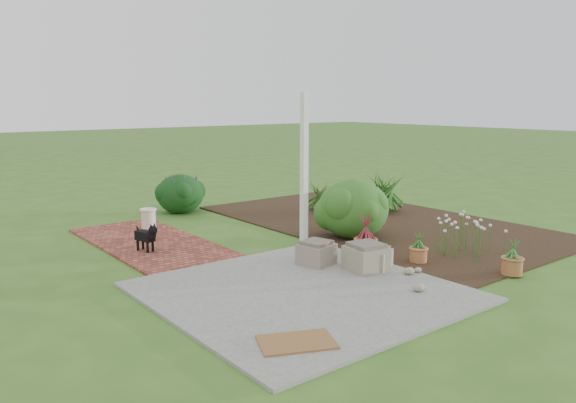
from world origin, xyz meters
TOP-DOWN VIEW (x-y plane):
  - ground at (0.00, 0.00)m, footprint 80.00×80.00m
  - concrete_patio at (-1.25, -1.75)m, footprint 3.50×3.50m
  - brick_path at (-1.70, 1.75)m, footprint 1.60×3.50m
  - garden_bed at (2.50, 0.50)m, footprint 4.00×7.00m
  - veranda_post at (0.30, 0.10)m, footprint 0.10×0.10m
  - stone_trough_near at (0.16, -1.65)m, footprint 0.52×0.52m
  - stone_trough_mid at (-0.00, -1.63)m, footprint 0.55×0.55m
  - stone_trough_far at (-0.36, -0.98)m, footprint 0.53×0.53m
  - coir_doormat at (-2.28, -2.91)m, footprint 0.87×0.73m
  - black_dog at (-2.01, 1.17)m, footprint 0.23×0.49m
  - cream_ceramic_urn at (-1.28, 2.71)m, footprint 0.28×0.28m
  - evergreen_shrub at (1.27, -0.08)m, footprint 1.47×1.47m
  - agapanthus_clump_back at (3.37, 1.10)m, footprint 1.20×1.20m
  - agapanthus_clump_front at (2.37, 2.05)m, footprint 0.98×0.98m
  - pink_flower_patch at (1.89, -1.97)m, footprint 1.03×1.03m
  - terracotta_pot_bronze at (0.52, -1.11)m, footprint 0.44×0.44m
  - terracotta_pot_small_left at (0.93, -1.80)m, footprint 0.32×0.32m
  - terracotta_pot_small_right at (1.45, -2.98)m, footprint 0.36×0.36m
  - purple_flowering_bush at (-0.04, 3.85)m, footprint 1.12×1.12m

SIDE VIEW (x-z plane):
  - ground at x=0.00m, z-range 0.00..0.00m
  - garden_bed at x=2.50m, z-range 0.00..0.03m
  - concrete_patio at x=-1.25m, z-range 0.00..0.04m
  - brick_path at x=-1.70m, z-range 0.00..0.04m
  - coir_doormat at x=-2.28m, z-range 0.04..0.06m
  - terracotta_pot_small_left at x=0.93m, z-range 0.03..0.24m
  - terracotta_pot_small_right at x=1.45m, z-range 0.03..0.26m
  - terracotta_pot_bronze at x=0.52m, z-range 0.03..0.30m
  - stone_trough_near at x=0.16m, z-range 0.04..0.30m
  - stone_trough_far at x=-0.36m, z-range 0.04..0.33m
  - stone_trough_mid at x=0.00m, z-range 0.04..0.37m
  - cream_ceramic_urn at x=-1.28m, z-range 0.04..0.39m
  - black_dog at x=-2.01m, z-range 0.08..0.51m
  - pink_flower_patch at x=1.89m, z-range 0.03..0.62m
  - agapanthus_clump_front at x=2.37m, z-range 0.03..0.76m
  - purple_flowering_bush at x=-0.04m, z-range 0.00..0.85m
  - agapanthus_clump_back at x=3.37m, z-range 0.03..1.04m
  - evergreen_shrub at x=1.27m, z-range 0.03..1.06m
  - veranda_post at x=0.30m, z-range 0.00..2.50m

